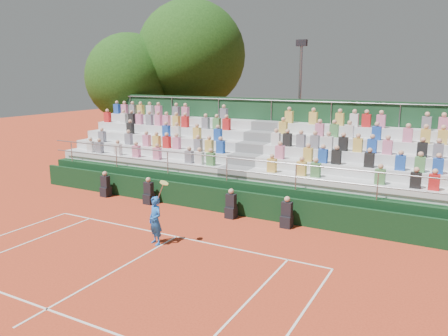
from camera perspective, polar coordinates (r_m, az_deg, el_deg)
The scene contains 8 objects.
ground at distance 15.51m, azimuth -6.24°, elevation -8.91°, with size 90.00×90.00×0.00m, color #BF3E1F.
courtside_wall at distance 17.93m, azimuth -0.46°, elevation -4.24°, with size 20.00×0.15×1.00m, color black.
line_officials at distance 18.24m, azimuth -4.88°, elevation -4.08°, with size 9.29×0.40×1.19m.
grandstand at distance 20.59m, azimuth 3.93°, elevation -0.44°, with size 20.00×5.20×4.40m.
tennis_player at distance 14.69m, azimuth -8.95°, elevation -6.78°, with size 0.88×0.60×2.22m.
tree_west at distance 29.38m, azimuth -12.18°, elevation 11.41°, with size 5.66×5.66×8.18m.
tree_east at distance 29.65m, azimuth -4.30°, elevation 14.43°, with size 7.11×7.11×10.35m.
floodlight_mast at distance 25.62m, azimuth 9.87°, elevation 9.33°, with size 0.60×0.25×7.46m.
Camera 1 is at (8.31, -11.87, 5.53)m, focal length 35.00 mm.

